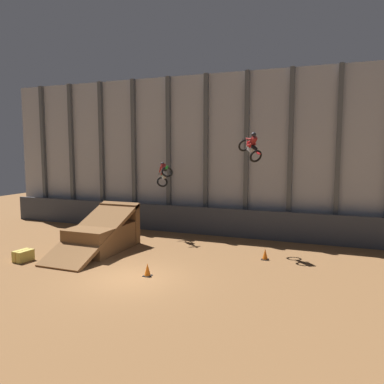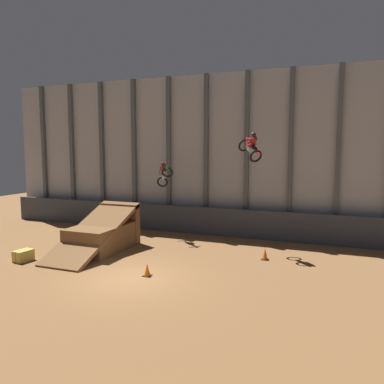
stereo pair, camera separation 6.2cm
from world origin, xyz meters
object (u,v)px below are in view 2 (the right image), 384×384
(dirt_ramp, at_px, (104,234))
(rider_bike_left_air, at_px, (164,174))
(rider_bike_right_air, at_px, (251,147))
(hay_bale_trackside, at_px, (23,256))
(traffic_cone_arena_edge, at_px, (265,254))
(traffic_cone_near_ramp, at_px, (147,270))

(dirt_ramp, xyz_separation_m, rider_bike_left_air, (1.91, 3.97, 3.25))
(rider_bike_right_air, bearing_deg, hay_bale_trackside, 169.14)
(rider_bike_right_air, relative_size, traffic_cone_arena_edge, 2.98)
(traffic_cone_near_ramp, height_order, hay_bale_trackside, traffic_cone_near_ramp)
(traffic_cone_near_ramp, xyz_separation_m, traffic_cone_arena_edge, (4.45, 4.42, 0.00))
(rider_bike_left_air, bearing_deg, rider_bike_right_air, -50.70)
(rider_bike_left_air, relative_size, traffic_cone_arena_edge, 3.01)
(rider_bike_left_air, height_order, hay_bale_trackside, rider_bike_left_air)
(dirt_ramp, distance_m, rider_bike_right_air, 9.59)
(dirt_ramp, height_order, traffic_cone_near_ramp, dirt_ramp)
(rider_bike_right_air, distance_m, traffic_cone_near_ramp, 8.84)
(rider_bike_left_air, bearing_deg, dirt_ramp, -156.12)
(rider_bike_right_air, bearing_deg, dirt_ramp, 157.94)
(dirt_ramp, bearing_deg, traffic_cone_arena_edge, 7.86)
(dirt_ramp, bearing_deg, rider_bike_left_air, 64.31)
(traffic_cone_near_ramp, relative_size, traffic_cone_arena_edge, 1.00)
(rider_bike_right_air, bearing_deg, traffic_cone_arena_edge, -97.45)
(dirt_ramp, height_order, hay_bale_trackside, dirt_ramp)
(dirt_ramp, height_order, rider_bike_right_air, rider_bike_right_air)
(rider_bike_left_air, bearing_deg, traffic_cone_near_ramp, -110.91)
(traffic_cone_near_ramp, bearing_deg, traffic_cone_arena_edge, 44.81)
(dirt_ramp, bearing_deg, hay_bale_trackside, -125.91)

